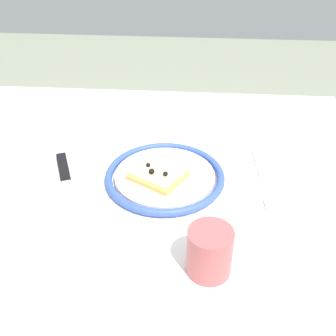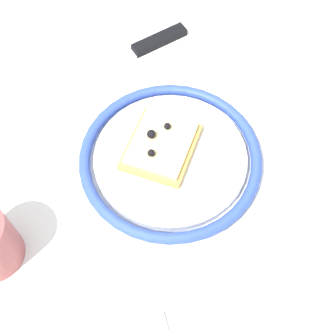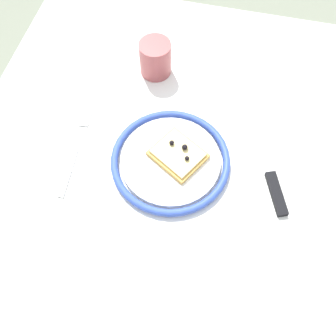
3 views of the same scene
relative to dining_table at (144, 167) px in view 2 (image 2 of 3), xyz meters
name	(u,v)px [view 2 (image 2 of 3)]	position (x,y,z in m)	size (l,w,h in m)	color
ground_plane	(154,279)	(0.00, 0.00, -0.61)	(6.00, 6.00, 0.00)	gray
dining_table	(144,167)	(0.00, 0.00, 0.00)	(0.95, 0.88, 0.71)	white
plate	(170,158)	(-0.05, -0.03, 0.10)	(0.24, 0.24, 0.02)	white
pizza_slice_near	(161,146)	(-0.04, -0.02, 0.12)	(0.13, 0.12, 0.03)	gold
knife	(141,49)	(0.15, -0.02, 0.10)	(0.11, 0.23, 0.01)	silver
fork	(220,307)	(-0.25, -0.05, 0.10)	(0.03, 0.20, 0.00)	beige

